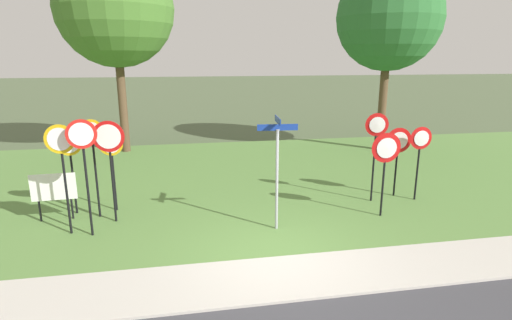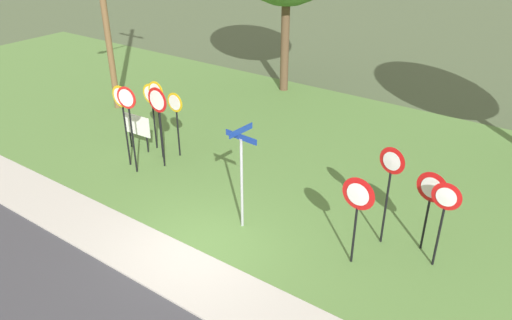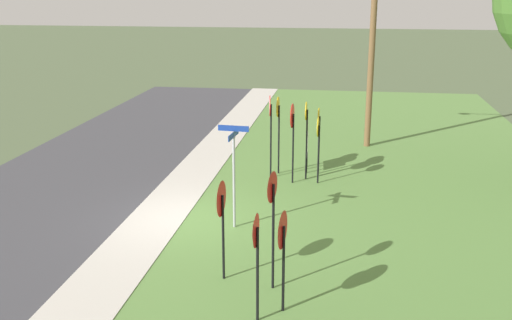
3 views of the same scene
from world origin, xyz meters
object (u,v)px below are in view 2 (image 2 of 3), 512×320
Objects in this scene: yield_sign_near_left at (390,174)px; notice_board at (137,127)px; yield_sign_far_left at (431,194)px; yield_sign_far_right at (444,206)px; stop_sign_far_right at (152,103)px; stop_sign_near_left at (157,105)px; yield_sign_near_right at (357,202)px; stop_sign_center_tall at (129,112)px; street_name_post at (242,169)px; stop_sign_near_right at (122,109)px; stop_sign_far_center at (158,110)px; stop_sign_far_left at (176,112)px.

yield_sign_near_left is 2.08× the size of notice_board.
yield_sign_far_left is 0.96× the size of yield_sign_far_right.
stop_sign_near_left is at bearing -28.40° from stop_sign_far_right.
yield_sign_near_right reaches higher than yield_sign_far_right.
street_name_post is (4.40, -0.38, -0.34)m from stop_sign_center_tall.
yield_sign_near_left is (8.31, -0.53, 0.28)m from stop_sign_far_right.
stop_sign_near_right is 1.11m from stop_sign_far_center.
yield_sign_near_left reaches higher than yield_sign_far_left.
stop_sign_far_right is at bearing 177.98° from yield_sign_far_right.
street_name_post is (-4.53, -1.28, 0.05)m from yield_sign_far_right.
stop_sign_far_left is 0.79× the size of street_name_post.
stop_sign_near_left is 0.94× the size of stop_sign_center_tall.
stop_sign_far_right is (-1.14, 0.78, -0.27)m from stop_sign_far_center.
notice_board is at bearing -171.04° from yield_sign_far_left.
stop_sign_far_right is 0.82× the size of street_name_post.
notice_board is (-9.59, -0.17, -0.72)m from yield_sign_far_left.
street_name_post is 5.77m from notice_board.
stop_sign_near_left is at bearing -170.12° from yield_sign_near_left.
stop_sign_center_tall is (-0.43, -0.78, 0.08)m from stop_sign_far_center.
yield_sign_far_right is at bearing 20.08° from street_name_post.
yield_sign_near_right reaches higher than stop_sign_far_left.
yield_sign_near_left reaches higher than stop_sign_far_left.
yield_sign_far_left is at bearing 30.23° from yield_sign_near_left.
stop_sign_near_left is 1.16× the size of yield_sign_near_right.
stop_sign_near_right is 7.87m from yield_sign_near_right.
notice_board is (-5.49, 1.54, -0.83)m from street_name_post.
stop_sign_far_right is at bearing 106.02° from stop_sign_center_tall.
street_name_post reaches higher than stop_sign_far_right.
stop_sign_far_center is at bearing 168.12° from street_name_post.
street_name_post is at bearing -6.18° from stop_sign_near_right.
stop_sign_near_right reaches higher than yield_sign_near_left.
stop_sign_near_right is at bearing 150.34° from stop_sign_center_tall.
yield_sign_near_right is at bearing -11.50° from stop_sign_far_left.
stop_sign_far_left is 7.22m from yield_sign_near_right.
yield_sign_far_left is at bearing 1.42° from stop_sign_near_left.
yield_sign_far_left is at bearing -2.15° from notice_board.
stop_sign_far_center is 7.18m from yield_sign_near_left.
stop_sign_near_right is 1.55m from notice_board.
stop_sign_near_left is at bearing -179.92° from yield_sign_far_right.
stop_sign_near_right is 1.21× the size of yield_sign_far_right.
yield_sign_near_left is at bearing -0.66° from stop_sign_center_tall.
notice_board is (-1.52, 0.39, -1.09)m from stop_sign_far_center.
stop_sign_near_left reaches higher than stop_sign_far_left.
stop_sign_near_right reaches higher than stop_sign_near_left.
yield_sign_near_right is 2.95m from street_name_post.
stop_sign_far_right reaches higher than yield_sign_far_right.
stop_sign_center_tall is at bearing 179.40° from street_name_post.
stop_sign_far_right reaches higher than stop_sign_far_left.
yield_sign_near_right is (7.86, -0.30, -0.24)m from stop_sign_near_right.
stop_sign_far_left is 1.04m from stop_sign_far_right.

